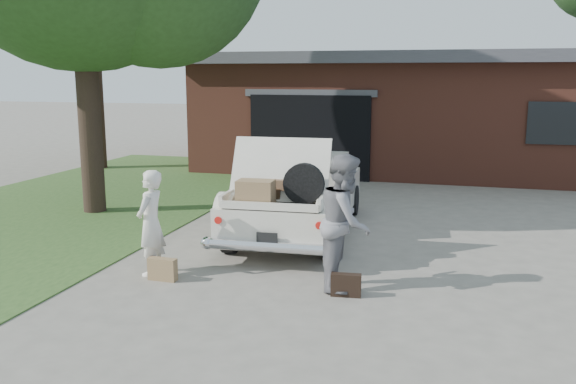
# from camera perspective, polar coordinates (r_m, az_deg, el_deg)

# --- Properties ---
(ground) EXTENTS (90.00, 90.00, 0.00)m
(ground) POSITION_cam_1_polar(r_m,az_deg,el_deg) (8.29, -1.14, -8.25)
(ground) COLOR gray
(ground) RESTS_ON ground
(grass_strip) EXTENTS (6.00, 16.00, 0.02)m
(grass_strip) POSITION_cam_1_polar(r_m,az_deg,el_deg) (13.35, -20.34, -1.48)
(grass_strip) COLOR #2D4C1E
(grass_strip) RESTS_ON ground
(house) EXTENTS (12.80, 7.80, 3.30)m
(house) POSITION_cam_1_polar(r_m,az_deg,el_deg) (19.04, 11.95, 7.55)
(house) COLOR brown
(house) RESTS_ON ground
(sedan) EXTENTS (2.04, 4.66, 1.78)m
(sedan) POSITION_cam_1_polar(r_m,az_deg,el_deg) (10.59, 0.97, -0.24)
(sedan) COLOR silver
(sedan) RESTS_ON ground
(woman_left) EXTENTS (0.36, 0.54, 1.46)m
(woman_left) POSITION_cam_1_polar(r_m,az_deg,el_deg) (8.55, -12.72, -2.83)
(woman_left) COLOR silver
(woman_left) RESTS_ON ground
(woman_right) EXTENTS (0.70, 0.88, 1.75)m
(woman_right) POSITION_cam_1_polar(r_m,az_deg,el_deg) (7.83, 5.40, -2.78)
(woman_right) COLOR gray
(woman_right) RESTS_ON ground
(suitcase_left) EXTENTS (0.40, 0.14, 0.31)m
(suitcase_left) POSITION_cam_1_polar(r_m,az_deg,el_deg) (8.42, -11.66, -7.10)
(suitcase_left) COLOR #9C794F
(suitcase_left) RESTS_ON ground
(suitcase_right) EXTENTS (0.39, 0.16, 0.29)m
(suitcase_right) POSITION_cam_1_polar(r_m,az_deg,el_deg) (7.71, 5.45, -8.66)
(suitcase_right) COLOR black
(suitcase_right) RESTS_ON ground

